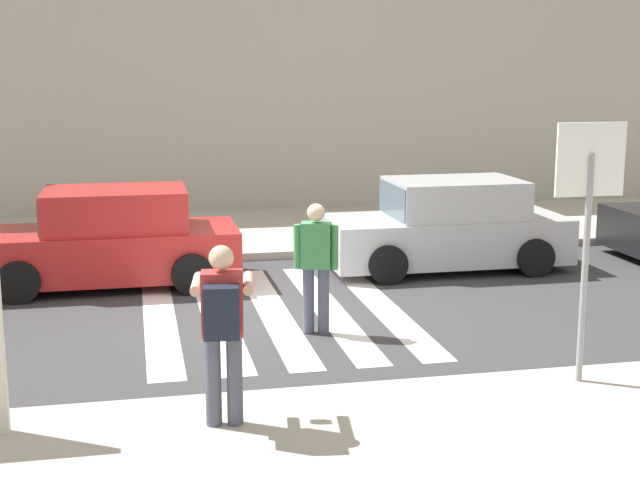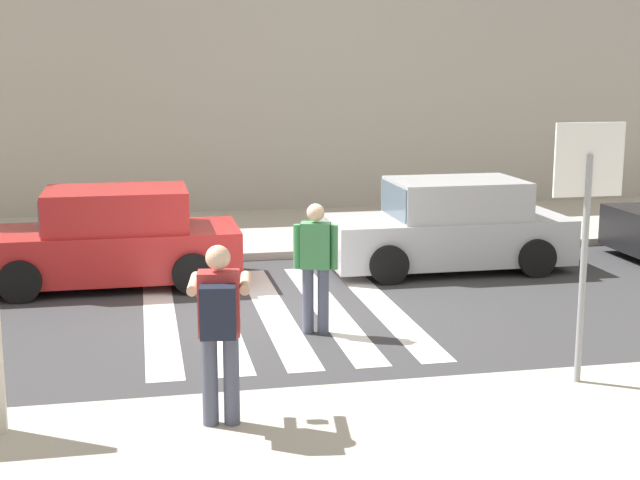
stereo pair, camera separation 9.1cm
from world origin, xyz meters
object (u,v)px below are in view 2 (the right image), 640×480
photographer_with_backpack (219,320)px  parked_car_red (111,240)px  pedestrian_crossing (316,261)px  stop_sign (587,195)px  parked_car_silver (449,227)px

photographer_with_backpack → parked_car_red: 6.48m
pedestrian_crossing → parked_car_red: 4.20m
stop_sign → parked_car_red: (-5.00, 5.92, -1.43)m
photographer_with_backpack → parked_car_red: (-1.15, 6.36, -0.44)m
stop_sign → photographer_with_backpack: 3.99m
stop_sign → pedestrian_crossing: (-2.32, 2.69, -1.18)m
stop_sign → photographer_with_backpack: (-3.84, -0.44, -0.99)m
pedestrian_crossing → parked_car_silver: (2.98, 3.23, -0.25)m
stop_sign → parked_car_silver: (0.66, 5.92, -1.43)m
parked_car_silver → photographer_with_backpack: bearing=-125.3°
photographer_with_backpack → parked_car_red: photographer_with_backpack is taller
pedestrian_crossing → photographer_with_backpack: bearing=-116.0°
photographer_with_backpack → parked_car_silver: photographer_with_backpack is taller
photographer_with_backpack → parked_car_red: size_ratio=0.42×
photographer_with_backpack → pedestrian_crossing: 3.48m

